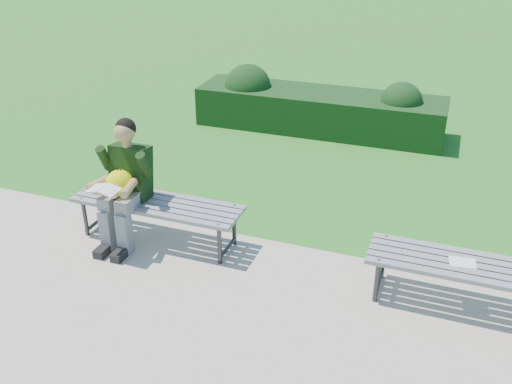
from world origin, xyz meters
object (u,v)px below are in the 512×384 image
at_px(bench_right, 474,270).
at_px(paper_sheet, 462,262).
at_px(bench_left, 157,207).
at_px(seated_boy, 124,180).
at_px(hedge, 315,107).

relative_size(bench_right, paper_sheet, 7.59).
xyz_separation_m(bench_left, bench_right, (3.11, -0.07, 0.00)).
bearing_deg(seated_boy, bench_right, 0.41).
bearing_deg(seated_boy, paper_sheet, 0.42).
bearing_deg(paper_sheet, seated_boy, -179.58).
bearing_deg(paper_sheet, hedge, 120.88).
xyz_separation_m(bench_right, seated_boy, (-3.41, -0.02, 0.30)).
relative_size(bench_left, bench_right, 1.00).
relative_size(hedge, bench_left, 2.13).
distance_m(hedge, paper_sheet, 4.55).
height_order(hedge, bench_right, hedge).
bearing_deg(seated_boy, hedge, 76.08).
relative_size(hedge, paper_sheet, 16.19).
bearing_deg(bench_left, paper_sheet, -1.43).
bearing_deg(hedge, bench_left, -99.98).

